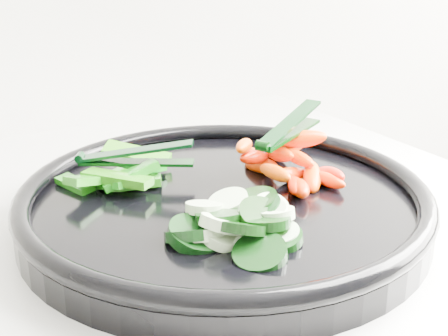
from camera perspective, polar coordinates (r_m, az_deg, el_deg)
veggie_tray at (r=0.57m, az=0.00°, el=-3.25°), size 0.42×0.42×0.04m
cucumber_pile at (r=0.50m, az=0.90°, el=-5.18°), size 0.11×0.13×0.04m
carrot_pile at (r=0.61m, az=5.73°, el=0.59°), size 0.11×0.15×0.06m
pepper_pile at (r=0.61m, az=-9.00°, el=-0.56°), size 0.12×0.11×0.03m
tong_carrot at (r=0.60m, az=5.88°, el=3.54°), size 0.11×0.06×0.02m
tong_pepper at (r=0.60m, az=-8.35°, el=1.03°), size 0.10×0.07×0.02m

